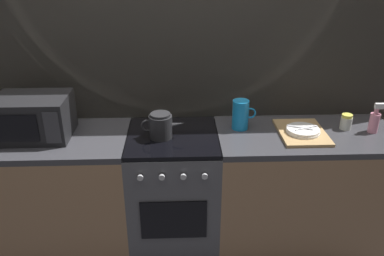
# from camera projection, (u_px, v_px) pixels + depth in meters

# --- Properties ---
(ground_plane) EXTENTS (8.00, 8.00, 0.00)m
(ground_plane) POSITION_uv_depth(u_px,v_px,m) (175.00, 243.00, 2.97)
(ground_plane) COLOR #2D2D33
(back_wall) EXTENTS (3.60, 0.05, 2.40)m
(back_wall) POSITION_uv_depth(u_px,v_px,m) (172.00, 76.00, 2.76)
(back_wall) COLOR #A39989
(back_wall) RESTS_ON ground_plane
(counter_left) EXTENTS (1.20, 0.60, 0.90)m
(counter_left) POSITION_uv_depth(u_px,v_px,m) (44.00, 196.00, 2.75)
(counter_left) COLOR #997251
(counter_left) RESTS_ON ground_plane
(stove_unit) EXTENTS (0.60, 0.63, 0.90)m
(stove_unit) POSITION_uv_depth(u_px,v_px,m) (174.00, 193.00, 2.78)
(stove_unit) COLOR #4C4C51
(stove_unit) RESTS_ON ground_plane
(counter_right) EXTENTS (1.20, 0.60, 0.90)m
(counter_right) POSITION_uv_depth(u_px,v_px,m) (300.00, 190.00, 2.81)
(counter_right) COLOR #997251
(counter_right) RESTS_ON ground_plane
(microwave) EXTENTS (0.46, 0.35, 0.27)m
(microwave) POSITION_uv_depth(u_px,v_px,m) (33.00, 117.00, 2.52)
(microwave) COLOR black
(microwave) RESTS_ON counter_left
(kettle) EXTENTS (0.28, 0.15, 0.17)m
(kettle) POSITION_uv_depth(u_px,v_px,m) (161.00, 126.00, 2.53)
(kettle) COLOR #262628
(kettle) RESTS_ON stove_unit
(pitcher) EXTENTS (0.16, 0.11, 0.20)m
(pitcher) POSITION_uv_depth(u_px,v_px,m) (241.00, 115.00, 2.65)
(pitcher) COLOR #198CD8
(pitcher) RESTS_ON counter_right
(dish_pile) EXTENTS (0.30, 0.40, 0.06)m
(dish_pile) POSITION_uv_depth(u_px,v_px,m) (302.00, 132.00, 2.60)
(dish_pile) COLOR tan
(dish_pile) RESTS_ON counter_right
(spice_jar) EXTENTS (0.08, 0.08, 0.10)m
(spice_jar) POSITION_uv_depth(u_px,v_px,m) (346.00, 122.00, 2.66)
(spice_jar) COLOR silver
(spice_jar) RESTS_ON counter_right
(spray_bottle) EXTENTS (0.08, 0.06, 0.20)m
(spray_bottle) POSITION_uv_depth(u_px,v_px,m) (375.00, 121.00, 2.60)
(spray_bottle) COLOR pink
(spray_bottle) RESTS_ON counter_right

